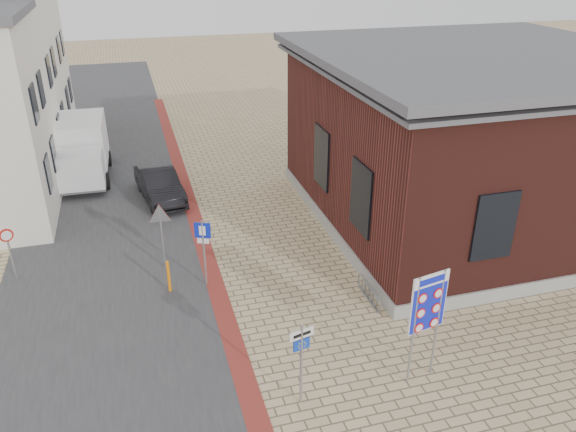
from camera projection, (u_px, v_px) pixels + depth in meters
ground at (312, 358)px, 15.66m from camera, size 120.00×120.00×0.00m
road_strip at (108, 180)px, 27.23m from camera, size 7.00×60.00×0.02m
curb_strip at (194, 215)px, 23.78m from camera, size 0.60×40.00×0.02m
brick_building at (473, 135)px, 22.37m from camera, size 13.00×13.00×6.80m
bike_rack at (369, 293)px, 18.09m from camera, size 0.08×1.80×0.60m
sedan at (160, 184)px, 24.99m from camera, size 2.14×4.44×1.40m
box_truck at (82, 150)px, 26.93m from camera, size 2.39×5.37×2.78m
border_sign at (428, 304)px, 13.95m from camera, size 1.09×0.26×3.23m
essen_sign at (301, 353)px, 13.47m from camera, size 0.64×0.19×2.39m
parking_sign at (203, 242)px, 18.24m from camera, size 0.51×0.25×2.43m
yield_sign at (160, 221)px, 19.13m from camera, size 0.87×0.12×2.45m
speed_sign at (9, 247)px, 18.72m from camera, size 0.44×0.20×1.96m
bollard at (169, 277)px, 18.38m from camera, size 0.12×0.12×1.15m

